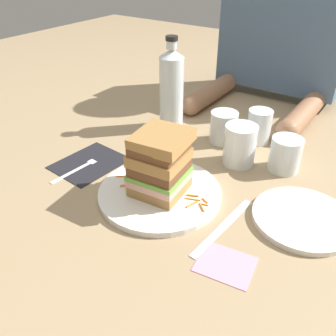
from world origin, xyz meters
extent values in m
plane|color=#9E8460|center=(0.00, 0.00, 0.00)|extent=(3.00, 3.00, 0.00)
cylinder|color=white|center=(0.01, -0.02, 0.01)|extent=(0.26, 0.26, 0.01)
cube|color=#A87A42|center=(0.01, -0.02, 0.02)|extent=(0.11, 0.11, 0.02)
cube|color=#E0A393|center=(0.01, -0.02, 0.04)|extent=(0.11, 0.11, 0.01)
cube|color=#6BA83D|center=(0.01, -0.02, 0.06)|extent=(0.11, 0.11, 0.01)
cube|color=brown|center=(0.01, -0.02, 0.07)|extent=(0.11, 0.11, 0.02)
cube|color=#A87A42|center=(0.01, -0.02, 0.09)|extent=(0.11, 0.11, 0.02)
cube|color=brown|center=(0.01, -0.02, 0.11)|extent=(0.10, 0.10, 0.02)
cube|color=#A87A42|center=(0.01, -0.02, 0.13)|extent=(0.11, 0.11, 0.03)
cylinder|color=orange|center=(-0.05, -0.03, 0.01)|extent=(0.02, 0.01, 0.00)
cylinder|color=orange|center=(-0.06, -0.03, 0.01)|extent=(0.01, 0.03, 0.00)
cylinder|color=orange|center=(-0.06, -0.02, 0.01)|extent=(0.02, 0.01, 0.00)
cylinder|color=orange|center=(-0.06, -0.04, 0.01)|extent=(0.02, 0.03, 0.00)
cylinder|color=orange|center=(-0.05, -0.04, 0.01)|extent=(0.02, 0.02, 0.00)
cylinder|color=orange|center=(-0.09, -0.03, 0.01)|extent=(0.03, 0.02, 0.00)
cylinder|color=orange|center=(-0.06, -0.05, 0.02)|extent=(0.02, 0.03, 0.00)
cylinder|color=orange|center=(-0.08, -0.02, 0.01)|extent=(0.02, 0.02, 0.00)
cylinder|color=orange|center=(0.08, 0.00, 0.02)|extent=(0.02, 0.01, 0.00)
cylinder|color=orange|center=(0.09, -0.03, 0.02)|extent=(0.01, 0.03, 0.00)
cylinder|color=orange|center=(0.11, -0.01, 0.01)|extent=(0.02, 0.01, 0.00)
cylinder|color=orange|center=(0.11, 0.00, 0.01)|extent=(0.02, 0.01, 0.00)
cylinder|color=orange|center=(0.11, -0.02, 0.01)|extent=(0.02, 0.02, 0.00)
cylinder|color=orange|center=(0.08, -0.01, 0.01)|extent=(0.03, 0.01, 0.00)
cube|color=black|center=(-0.20, -0.02, 0.00)|extent=(0.14, 0.17, 0.00)
cube|color=silver|center=(-0.21, -0.07, 0.00)|extent=(0.02, 0.11, 0.00)
cube|color=silver|center=(-0.20, -0.01, 0.00)|extent=(0.02, 0.02, 0.00)
cylinder|color=silver|center=(-0.19, 0.02, 0.00)|extent=(0.01, 0.04, 0.00)
cylinder|color=silver|center=(-0.20, 0.02, 0.00)|extent=(0.01, 0.04, 0.00)
cylinder|color=silver|center=(-0.20, 0.02, 0.00)|extent=(0.01, 0.04, 0.00)
cylinder|color=silver|center=(-0.21, 0.02, 0.00)|extent=(0.01, 0.04, 0.00)
cube|color=silver|center=(0.16, -0.09, 0.00)|extent=(0.02, 0.10, 0.00)
cube|color=silver|center=(0.17, 0.01, 0.00)|extent=(0.02, 0.11, 0.00)
cylinder|color=white|center=(0.09, 0.19, 0.05)|extent=(0.08, 0.08, 0.10)
cylinder|color=orange|center=(0.09, 0.19, 0.03)|extent=(0.07, 0.07, 0.06)
cylinder|color=silver|center=(-0.16, 0.26, 0.10)|extent=(0.07, 0.07, 0.20)
cone|color=silver|center=(-0.16, 0.26, 0.21)|extent=(0.07, 0.07, 0.02)
cylinder|color=silver|center=(-0.16, 0.26, 0.23)|extent=(0.03, 0.03, 0.02)
cylinder|color=black|center=(-0.16, 0.26, 0.25)|extent=(0.03, 0.03, 0.01)
cylinder|color=silver|center=(0.08, 0.32, 0.04)|extent=(0.06, 0.06, 0.09)
cylinder|color=silver|center=(0.01, 0.27, 0.04)|extent=(0.07, 0.07, 0.08)
cylinder|color=silver|center=(0.19, 0.23, 0.04)|extent=(0.07, 0.07, 0.08)
cylinder|color=white|center=(0.28, 0.07, 0.01)|extent=(0.19, 0.19, 0.01)
cube|color=pink|center=(0.21, -0.11, 0.00)|extent=(0.10, 0.09, 0.00)
cylinder|color=#936647|center=(-0.16, 0.49, 0.03)|extent=(0.06, 0.25, 0.06)
cylinder|color=#936647|center=(0.14, 0.49, 0.03)|extent=(0.06, 0.25, 0.06)
sphere|color=#936647|center=(-0.16, 0.36, 0.03)|extent=(0.06, 0.06, 0.06)
sphere|color=#936647|center=(0.14, 0.36, 0.03)|extent=(0.06, 0.06, 0.06)
cube|color=slate|center=(-0.01, 0.67, 0.20)|extent=(0.40, 0.11, 0.34)
camera|label=1|loc=(0.37, -0.50, 0.46)|focal=38.05mm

